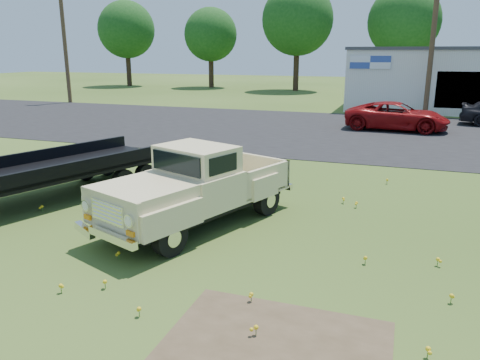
# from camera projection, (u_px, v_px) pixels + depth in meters

# --- Properties ---
(ground) EXTENTS (140.00, 140.00, 0.00)m
(ground) POSITION_uv_depth(u_px,v_px,m) (245.00, 245.00, 9.58)
(ground) COLOR #304817
(ground) RESTS_ON ground
(asphalt_lot) EXTENTS (90.00, 14.00, 0.02)m
(asphalt_lot) POSITION_uv_depth(u_px,v_px,m) (342.00, 132.00, 23.22)
(asphalt_lot) COLOR black
(asphalt_lot) RESTS_ON ground
(dirt_patch_a) EXTENTS (3.00, 2.00, 0.01)m
(dirt_patch_a) POSITION_uv_depth(u_px,v_px,m) (277.00, 341.00, 6.37)
(dirt_patch_a) COLOR #483926
(dirt_patch_a) RESTS_ON ground
(dirt_patch_b) EXTENTS (2.20, 1.60, 0.01)m
(dirt_patch_b) POSITION_uv_depth(u_px,v_px,m) (218.00, 190.00, 13.41)
(dirt_patch_b) COLOR #483926
(dirt_patch_b) RESTS_ON ground
(commercial_building) EXTENTS (14.20, 8.20, 4.15)m
(commercial_building) POSITION_uv_depth(u_px,v_px,m) (457.00, 78.00, 31.65)
(commercial_building) COLOR silver
(commercial_building) RESTS_ON ground
(utility_pole_west) EXTENTS (1.60, 0.30, 9.00)m
(utility_pole_west) POSITION_uv_depth(u_px,v_px,m) (65.00, 41.00, 35.44)
(utility_pole_west) COLOR #483521
(utility_pole_west) RESTS_ON ground
(utility_pole_mid) EXTENTS (1.60, 0.30, 9.00)m
(utility_pole_mid) POSITION_uv_depth(u_px,v_px,m) (433.00, 38.00, 27.09)
(utility_pole_mid) COLOR #483521
(utility_pole_mid) RESTS_ON ground
(treeline_a) EXTENTS (6.40, 6.40, 9.52)m
(treeline_a) POSITION_uv_depth(u_px,v_px,m) (126.00, 30.00, 53.29)
(treeline_a) COLOR #342217
(treeline_a) RESTS_ON ground
(treeline_b) EXTENTS (5.76, 5.76, 8.57)m
(treeline_b) POSITION_uv_depth(u_px,v_px,m) (211.00, 35.00, 51.16)
(treeline_b) COLOR #342217
(treeline_b) RESTS_ON ground
(treeline_c) EXTENTS (7.04, 7.04, 10.47)m
(treeline_c) POSITION_uv_depth(u_px,v_px,m) (298.00, 20.00, 46.25)
(treeline_c) COLOR #342217
(treeline_c) RESTS_ON ground
(treeline_d) EXTENTS (6.72, 6.72, 10.00)m
(treeline_d) POSITION_uv_depth(u_px,v_px,m) (404.00, 21.00, 44.03)
(treeline_d) COLOR #342217
(treeline_d) RESTS_ON ground
(vintage_pickup_truck) EXTENTS (3.63, 5.44, 1.84)m
(vintage_pickup_truck) POSITION_uv_depth(u_px,v_px,m) (197.00, 186.00, 10.46)
(vintage_pickup_truck) COLOR beige
(vintage_pickup_truck) RESTS_ON ground
(flatbed_trailer) EXTENTS (4.27, 6.92, 1.79)m
(flatbed_trailer) POSITION_uv_depth(u_px,v_px,m) (58.00, 164.00, 12.58)
(flatbed_trailer) COLOR black
(flatbed_trailer) RESTS_ON ground
(red_pickup) EXTENTS (5.14, 2.60, 1.39)m
(red_pickup) POSITION_uv_depth(u_px,v_px,m) (397.00, 116.00, 23.48)
(red_pickup) COLOR maroon
(red_pickup) RESTS_ON ground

